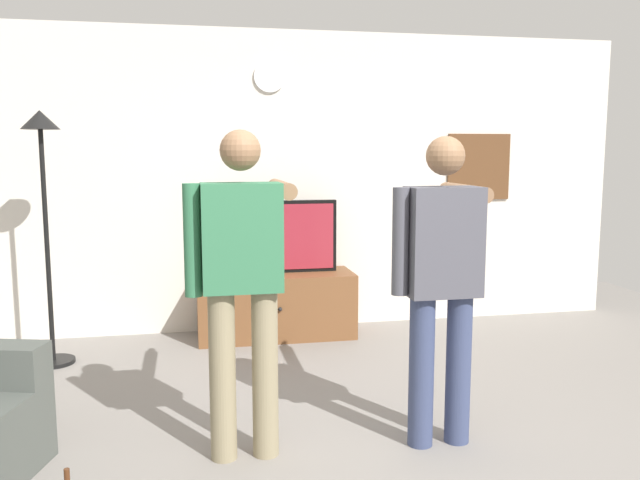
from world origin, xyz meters
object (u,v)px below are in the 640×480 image
at_px(television, 275,237).
at_px(person_standing_nearer_lamp, 242,275).
at_px(framed_picture, 478,167).
at_px(floor_lamp, 44,185).
at_px(person_standing_nearer_couch, 441,274).
at_px(tv_stand, 276,305).
at_px(wall_clock, 269,76).

xyz_separation_m(television, person_standing_nearer_lamp, (-0.47, -2.29, 0.11)).
height_order(framed_picture, floor_lamp, floor_lamp).
height_order(floor_lamp, person_standing_nearer_lamp, floor_lamp).
relative_size(framed_picture, floor_lamp, 0.32).
bearing_deg(person_standing_nearer_couch, television, 104.74).
bearing_deg(tv_stand, person_standing_nearer_couch, -74.97).
bearing_deg(person_standing_nearer_lamp, television, 78.40).
bearing_deg(television, person_standing_nearer_couch, -75.26).
height_order(television, wall_clock, wall_clock).
height_order(wall_clock, person_standing_nearer_lamp, wall_clock).
bearing_deg(tv_stand, framed_picture, 8.34).
relative_size(tv_stand, television, 1.24).
relative_size(framed_picture, person_standing_nearer_couch, 0.36).
bearing_deg(wall_clock, person_standing_nearer_lamp, -100.51).
distance_m(wall_clock, framed_picture, 2.17).
bearing_deg(television, person_standing_nearer_lamp, -101.60).
bearing_deg(person_standing_nearer_couch, floor_lamp, 141.83).
xyz_separation_m(framed_picture, person_standing_nearer_lamp, (-2.48, -2.54, -0.49)).
relative_size(television, wall_clock, 3.96).
distance_m(framed_picture, person_standing_nearer_couch, 2.98).
relative_size(tv_stand, person_standing_nearer_lamp, 0.78).
bearing_deg(framed_picture, person_standing_nearer_lamp, -134.36).
xyz_separation_m(floor_lamp, person_standing_nearer_couch, (2.41, -1.89, -0.41)).
bearing_deg(television, framed_picture, 7.04).
relative_size(framed_picture, person_standing_nearer_lamp, 0.36).
bearing_deg(tv_stand, floor_lamp, -167.44).
xyz_separation_m(wall_clock, framed_picture, (2.01, 0.00, -0.81)).
relative_size(television, person_standing_nearer_lamp, 0.63).
xyz_separation_m(tv_stand, wall_clock, (-0.00, 0.29, 2.00)).
bearing_deg(tv_stand, person_standing_nearer_lamp, -101.83).
height_order(television, floor_lamp, floor_lamp).
distance_m(television, framed_picture, 2.11).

